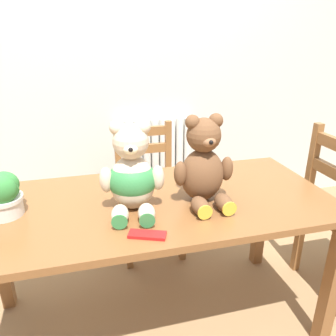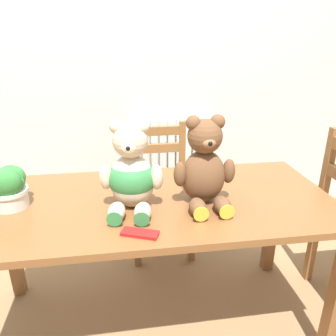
# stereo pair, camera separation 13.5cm
# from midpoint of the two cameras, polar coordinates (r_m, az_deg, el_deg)

# --- Properties ---
(wall_back) EXTENTS (8.00, 0.04, 2.60)m
(wall_back) POSITION_cam_midpoint_polar(r_m,az_deg,el_deg) (2.47, -4.26, 20.18)
(wall_back) COLOR silver
(wall_back) RESTS_ON ground_plane
(radiator) EXTENTS (0.60, 0.10, 0.79)m
(radiator) POSITION_cam_midpoint_polar(r_m,az_deg,el_deg) (2.63, 2.04, -0.73)
(radiator) COLOR white
(radiator) RESTS_ON ground_plane
(dining_table) EXTENTS (1.59, 0.73, 0.70)m
(dining_table) POSITION_cam_midpoint_polar(r_m,az_deg,el_deg) (1.49, 0.10, -8.67)
(dining_table) COLOR brown
(dining_table) RESTS_ON ground_plane
(wooden_chair_behind) EXTENTS (0.39, 0.41, 0.85)m
(wooden_chair_behind) POSITION_cam_midpoint_polar(r_m,az_deg,el_deg) (2.20, 0.34, -3.41)
(wooden_chair_behind) COLOR brown
(wooden_chair_behind) RESTS_ON ground_plane
(teddy_bear_left) EXTENTS (0.26, 0.29, 0.37)m
(teddy_bear_left) POSITION_cam_midpoint_polar(r_m,az_deg,el_deg) (1.33, -3.50, -1.06)
(teddy_bear_left) COLOR beige
(teddy_bear_left) RESTS_ON dining_table
(teddy_bear_right) EXTENTS (0.26, 0.26, 0.38)m
(teddy_bear_right) POSITION_cam_midpoint_polar(r_m,az_deg,el_deg) (1.37, 9.18, 0.13)
(teddy_bear_right) COLOR brown
(teddy_bear_right) RESTS_ON dining_table
(potted_plant) EXTENTS (0.16, 0.17, 0.19)m
(potted_plant) POSITION_cam_midpoint_polar(r_m,az_deg,el_deg) (1.47, -23.91, -3.05)
(potted_plant) COLOR beige
(potted_plant) RESTS_ON dining_table
(chocolate_bar) EXTENTS (0.15, 0.10, 0.01)m
(chocolate_bar) POSITION_cam_midpoint_polar(r_m,az_deg,el_deg) (1.20, -1.66, -11.39)
(chocolate_bar) COLOR red
(chocolate_bar) RESTS_ON dining_table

